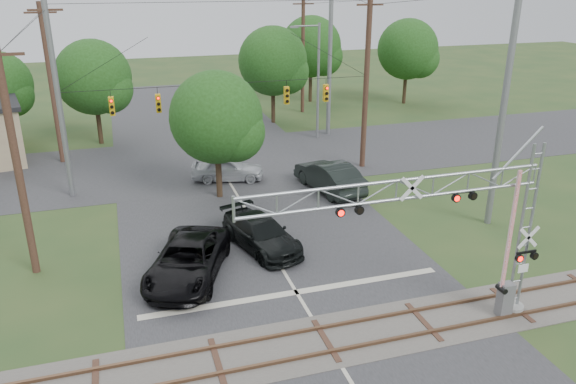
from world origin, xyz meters
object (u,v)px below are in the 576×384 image
object	(u,v)px
crossing_gantry	(450,222)
sedan_silver	(228,168)
pickup_black	(188,260)
car_dark	(261,234)
traffic_signal_span	(239,92)
streetlight	(316,76)

from	to	relation	value
crossing_gantry	sedan_silver	world-z (taller)	crossing_gantry
pickup_black	car_dark	bearing A→B (deg)	47.92
traffic_signal_span	pickup_black	xyz separation A→B (m)	(-5.04, -11.86, -4.83)
car_dark	streetlight	distance (m)	20.50
traffic_signal_span	pickup_black	bearing A→B (deg)	-113.02
crossing_gantry	car_dark	size ratio (longest dim) A/B	2.19
pickup_black	streetlight	world-z (taller)	streetlight
pickup_black	car_dark	size ratio (longest dim) A/B	1.15
traffic_signal_span	pickup_black	size ratio (longest dim) A/B	3.18
pickup_black	streetlight	xyz separation A→B (m)	(12.95, 19.66, 4.21)
pickup_black	sedan_silver	distance (m)	12.58
traffic_signal_span	streetlight	bearing A→B (deg)	44.59
pickup_black	car_dark	distance (m)	4.20
sedan_silver	crossing_gantry	bearing A→B (deg)	-151.98
traffic_signal_span	pickup_black	world-z (taller)	traffic_signal_span
pickup_black	car_dark	xyz separation A→B (m)	(3.78, 1.83, -0.08)
crossing_gantry	pickup_black	bearing A→B (deg)	142.76
crossing_gantry	sedan_silver	distance (m)	19.22
pickup_black	streetlight	size ratio (longest dim) A/B	0.67
car_dark	streetlight	xyz separation A→B (m)	(9.17, 17.83, 4.29)
car_dark	crossing_gantry	bearing A→B (deg)	-76.35
traffic_signal_span	car_dark	distance (m)	11.24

